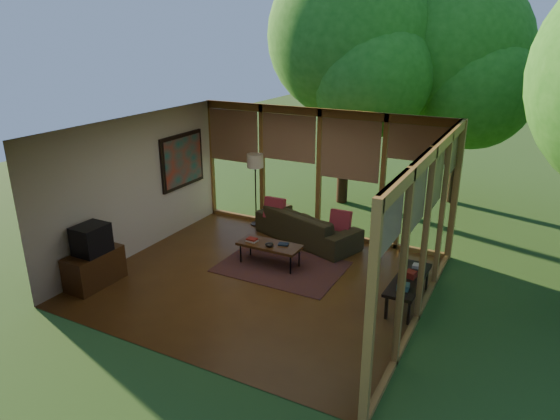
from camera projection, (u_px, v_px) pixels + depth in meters
The scene contains 25 objects.
floor at pixel (261, 280), 8.86m from camera, with size 5.50×5.50×0.00m, color brown.
ceiling at pixel (258, 129), 7.94m from camera, with size 5.50×5.50×0.00m, color silver.
wall_left at pixel (136, 186), 9.61m from camera, with size 0.04×5.00×2.70m, color beige.
wall_front at pixel (161, 267), 6.32m from camera, with size 5.50×0.04×2.70m, color beige.
window_wall_back at pixel (319, 173), 10.48m from camera, with size 5.50×0.12×2.70m, color olive.
window_wall_right at pixel (425, 238), 7.20m from camera, with size 0.12×5.00×2.70m, color olive.
tree_nw at pixel (350, 36), 11.62m from camera, with size 3.85×3.85×5.99m.
tree_ne at pixel (449, 53), 12.01m from camera, with size 3.87×3.87×5.61m.
rug at pixel (282, 267), 9.34m from camera, with size 2.26×1.60×0.01m, color brown.
sofa at pixel (307, 226), 10.42m from camera, with size 2.30×0.90×0.67m, color #35301A.
pillow_left at pixel (275, 209), 10.61m from camera, with size 0.45×0.15×0.45m, color maroon.
pillow_right at pixel (340, 221), 9.96m from camera, with size 0.42×0.14×0.42m, color maroon.
ct_book_lower at pixel (252, 241), 9.40m from camera, with size 0.20×0.15×0.03m, color beige.
ct_book_upper at pixel (252, 239), 9.39m from camera, with size 0.19×0.14×0.03m, color maroon.
ct_book_side at pixel (283, 244), 9.25m from camera, with size 0.18×0.14×0.03m, color #162032.
ct_bowl at pixel (269, 245), 9.18m from camera, with size 0.16×0.16×0.07m, color black.
media_cabinet at pixel (95, 268), 8.62m from camera, with size 0.50×1.00×0.60m, color #4C2D14.
television at pixel (91, 239), 8.43m from camera, with size 0.45×0.55×0.50m, color black.
console_book_a at pixel (396, 285), 7.64m from camera, with size 0.24×0.17×0.09m, color #315650.
console_book_b at pixel (404, 273), 8.01m from camera, with size 0.22×0.16×0.10m, color maroon.
console_book_c at pixel (410, 264), 8.35m from camera, with size 0.19×0.14×0.05m, color beige.
floor_lamp at pixel (255, 165), 10.91m from camera, with size 0.36×0.36×1.65m.
coffee_table at pixel (270, 246), 9.31m from camera, with size 1.20×0.50×0.43m.
side_console at pixel (402, 279), 8.00m from camera, with size 0.60×1.40×0.46m.
wall_painting at pixel (183, 161), 10.69m from camera, with size 0.06×1.35×1.15m.
Camera 1 is at (3.99, -6.84, 4.17)m, focal length 32.00 mm.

